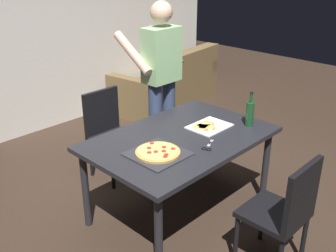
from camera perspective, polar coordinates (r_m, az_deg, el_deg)
ground_plane at (r=3.70m, az=1.71°, el=-12.09°), size 12.00×12.00×0.00m
back_wall at (r=5.18m, az=-20.48°, el=13.79°), size 6.40×0.10×2.80m
dining_table at (r=3.35m, az=1.85°, el=-2.63°), size 1.55×1.03×0.75m
chair_near_camera at (r=2.95m, az=16.59°, el=-11.44°), size 0.42×0.42×0.90m
chair_far_side at (r=4.09m, az=-8.58°, el=-0.37°), size 0.42×0.42×0.90m
couch at (r=6.05m, az=0.09°, el=5.78°), size 1.80×1.08×0.85m
person_serving_pizza at (r=4.10m, az=-1.05°, el=7.20°), size 0.55×0.54×1.75m
pepperoni_pizza_on_tray at (r=3.02m, az=-1.48°, el=-3.87°), size 0.41×0.41×0.04m
pizza_slices_on_towel at (r=3.50m, az=5.74°, el=-0.05°), size 0.36×0.28×0.03m
wine_bottle at (r=3.55m, az=11.73°, el=1.83°), size 0.07×0.07×0.32m
kitchen_scissors at (r=3.14m, az=5.78°, el=-3.00°), size 0.20×0.12×0.01m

